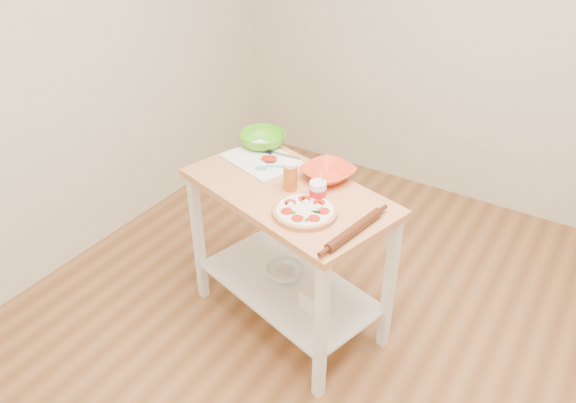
% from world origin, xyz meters
% --- Properties ---
extents(room_shell, '(4.04, 4.54, 2.74)m').
position_xyz_m(room_shell, '(0.00, 0.00, 1.35)').
color(room_shell, '#925E36').
rests_on(room_shell, ground).
extents(prep_island, '(1.22, 0.87, 0.90)m').
position_xyz_m(prep_island, '(-0.46, 0.34, 0.65)').
color(prep_island, tan).
rests_on(prep_island, ground).
extents(pizza, '(0.31, 0.31, 0.05)m').
position_xyz_m(pizza, '(-0.27, 0.19, 0.92)').
color(pizza, tan).
rests_on(pizza, prep_island).
extents(cutting_board, '(0.47, 0.40, 0.04)m').
position_xyz_m(cutting_board, '(-0.74, 0.52, 0.91)').
color(cutting_board, white).
rests_on(cutting_board, prep_island).
extents(spatula, '(0.13, 0.11, 0.01)m').
position_xyz_m(spatula, '(-0.66, 0.45, 0.92)').
color(spatula, teal).
rests_on(spatula, cutting_board).
extents(knife, '(0.27, 0.05, 0.01)m').
position_xyz_m(knife, '(-0.73, 0.60, 0.92)').
color(knife, silver).
rests_on(knife, cutting_board).
extents(orange_bowl, '(0.32, 0.32, 0.06)m').
position_xyz_m(orange_bowl, '(-0.34, 0.54, 0.93)').
color(orange_bowl, '#EB4422').
rests_on(orange_bowl, prep_island).
extents(green_bowl, '(0.36, 0.36, 0.08)m').
position_xyz_m(green_bowl, '(-0.84, 0.66, 0.94)').
color(green_bowl, '#4BB116').
rests_on(green_bowl, prep_island).
extents(beer_pint, '(0.08, 0.08, 0.15)m').
position_xyz_m(beer_pint, '(-0.45, 0.35, 0.98)').
color(beer_pint, '#B15E20').
rests_on(beer_pint, prep_island).
extents(yogurt_tub, '(0.09, 0.09, 0.18)m').
position_xyz_m(yogurt_tub, '(-0.28, 0.33, 0.95)').
color(yogurt_tub, white).
rests_on(yogurt_tub, prep_island).
extents(rolling_pin, '(0.11, 0.39, 0.04)m').
position_xyz_m(rolling_pin, '(-0.00, 0.17, 0.92)').
color(rolling_pin, '#502412').
rests_on(rolling_pin, prep_island).
extents(shelf_glass_bowl, '(0.24, 0.24, 0.07)m').
position_xyz_m(shelf_glass_bowl, '(-0.51, 0.39, 0.29)').
color(shelf_glass_bowl, silver).
rests_on(shelf_glass_bowl, prep_island).
extents(shelf_bin, '(0.13, 0.13, 0.11)m').
position_xyz_m(shelf_bin, '(-0.26, 0.26, 0.31)').
color(shelf_bin, white).
rests_on(shelf_bin, prep_island).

